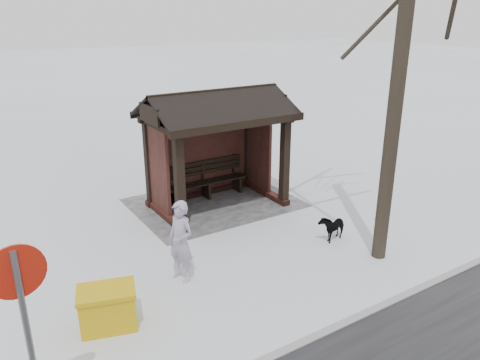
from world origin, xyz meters
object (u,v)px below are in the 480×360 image
Objects in this scene: bus_shelter at (214,125)px; dog at (332,226)px; pedestrian at (181,241)px; road_sign at (22,304)px; grit_bin at (108,308)px.

bus_shelter is 4.96× the size of dog.
road_sign is at bearing -71.46° from pedestrian.
grit_bin is at bearing -100.73° from dog.
road_sign reaches higher than grit_bin.
grit_bin is at bearing -135.57° from road_sign.
grit_bin is (1.65, 0.68, -0.44)m from pedestrian.
bus_shelter is at bearing 122.62° from pedestrian.
dog is at bearing 67.19° from pedestrian.
bus_shelter is at bearing -141.18° from road_sign.
pedestrian is 1.52× the size of grit_bin.
bus_shelter is 7.44m from road_sign.
road_sign is (1.31, 1.53, 1.46)m from grit_bin.
pedestrian is (2.39, 2.94, -1.36)m from bus_shelter.
grit_bin reaches higher than dog.
dog is at bearing 110.60° from bus_shelter.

